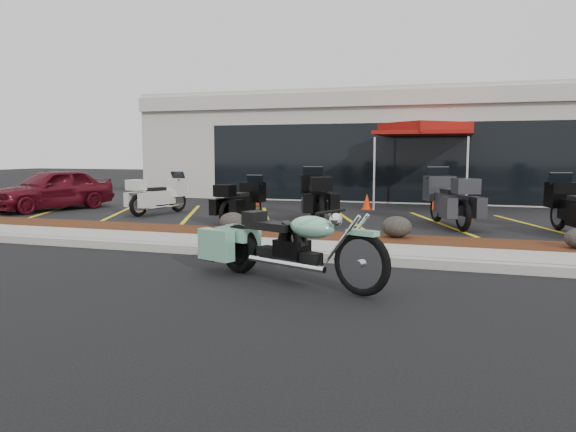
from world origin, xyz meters
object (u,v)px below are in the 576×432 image
(hero_cruiser, at_px, (362,254))
(popup_canopy, at_px, (424,131))
(traffic_cone, at_px, (367,202))
(touring_white, at_px, (178,192))
(parked_car, at_px, (51,189))

(hero_cruiser, relative_size, popup_canopy, 0.98)
(traffic_cone, height_order, popup_canopy, popup_canopy)
(hero_cruiser, xyz_separation_m, traffic_cone, (-1.61, 9.54, -0.17))
(traffic_cone, bearing_deg, hero_cruiser, -80.39)
(touring_white, height_order, popup_canopy, popup_canopy)
(parked_car, bearing_deg, hero_cruiser, -14.22)
(hero_cruiser, distance_m, touring_white, 9.75)
(hero_cruiser, height_order, parked_car, parked_car)
(hero_cruiser, relative_size, parked_car, 0.87)
(hero_cruiser, xyz_separation_m, touring_white, (-6.60, 7.18, 0.17))
(touring_white, relative_size, traffic_cone, 4.28)
(hero_cruiser, xyz_separation_m, parked_car, (-10.39, 6.52, 0.21))
(hero_cruiser, relative_size, traffic_cone, 6.77)
(parked_car, bearing_deg, traffic_cone, 36.86)
(touring_white, height_order, traffic_cone, touring_white)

